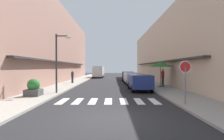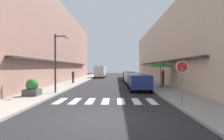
# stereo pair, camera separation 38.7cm
# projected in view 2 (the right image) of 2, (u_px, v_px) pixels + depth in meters

# --- Properties ---
(ground_plane) EXTENTS (97.24, 97.24, 0.00)m
(ground_plane) POSITION_uv_depth(u_px,v_px,m) (111.00, 83.00, 25.47)
(ground_plane) COLOR #232326
(sidewalk_left) EXTENTS (2.80, 61.88, 0.12)m
(sidewalk_left) POSITION_uv_depth(u_px,v_px,m) (73.00, 83.00, 25.56)
(sidewalk_left) COLOR #9E998E
(sidewalk_left) RESTS_ON ground_plane
(sidewalk_right) EXTENTS (2.80, 61.88, 0.12)m
(sidewalk_right) POSITION_uv_depth(u_px,v_px,m) (149.00, 83.00, 25.37)
(sidewalk_right) COLOR gray
(sidewalk_right) RESTS_ON ground_plane
(building_row_left) EXTENTS (5.50, 41.78, 10.66)m
(building_row_left) POSITION_uv_depth(u_px,v_px,m) (48.00, 45.00, 26.78)
(building_row_left) COLOR #A87A6B
(building_row_left) RESTS_ON ground_plane
(building_row_right) EXTENTS (5.50, 41.78, 8.81)m
(building_row_right) POSITION_uv_depth(u_px,v_px,m) (175.00, 51.00, 26.45)
(building_row_right) COLOR #C6B299
(building_row_right) RESTS_ON ground_plane
(crosswalk) EXTENTS (6.15, 2.20, 0.01)m
(crosswalk) POSITION_uv_depth(u_px,v_px,m) (106.00, 101.00, 11.67)
(crosswalk) COLOR silver
(crosswalk) RESTS_ON ground_plane
(parked_car_near) EXTENTS (1.84, 4.50, 1.47)m
(parked_car_near) POSITION_uv_depth(u_px,v_px,m) (139.00, 80.00, 17.05)
(parked_car_near) COLOR navy
(parked_car_near) RESTS_ON ground_plane
(parked_car_mid) EXTENTS (1.93, 4.51, 1.47)m
(parked_car_mid) POSITION_uv_depth(u_px,v_px,m) (133.00, 77.00, 22.98)
(parked_car_mid) COLOR silver
(parked_car_mid) RESTS_ON ground_plane
(parked_car_far) EXTENTS (1.97, 4.38, 1.47)m
(parked_car_far) POSITION_uv_depth(u_px,v_px,m) (129.00, 75.00, 29.81)
(parked_car_far) COLOR navy
(parked_car_far) RESTS_ON ground_plane
(delivery_van) EXTENTS (2.15, 5.46, 2.37)m
(delivery_van) POSITION_uv_depth(u_px,v_px,m) (100.00, 71.00, 39.10)
(delivery_van) COLOR silver
(delivery_van) RESTS_ON ground_plane
(round_street_sign) EXTENTS (0.65, 0.07, 2.34)m
(round_street_sign) POSITION_uv_depth(u_px,v_px,m) (182.00, 71.00, 10.01)
(round_street_sign) COLOR slate
(round_street_sign) RESTS_ON sidewalk_right
(street_lamp) EXTENTS (1.19, 0.28, 4.59)m
(street_lamp) POSITION_uv_depth(u_px,v_px,m) (58.00, 56.00, 14.73)
(street_lamp) COLOR #38383D
(street_lamp) RESTS_ON sidewalk_left
(cafe_umbrella) EXTENTS (2.57, 2.57, 2.62)m
(cafe_umbrella) POSITION_uv_depth(u_px,v_px,m) (161.00, 64.00, 19.39)
(cafe_umbrella) COLOR #262626
(cafe_umbrella) RESTS_ON sidewalk_right
(planter_corner) EXTENTS (1.02, 1.02, 1.19)m
(planter_corner) POSITION_uv_depth(u_px,v_px,m) (32.00, 88.00, 13.26)
(planter_corner) COLOR #4C4C4C
(planter_corner) RESTS_ON sidewalk_left
(pedestrian_walking_near) EXTENTS (0.34, 0.34, 1.62)m
(pedestrian_walking_near) POSITION_uv_depth(u_px,v_px,m) (73.00, 76.00, 24.31)
(pedestrian_walking_near) COLOR #282B33
(pedestrian_walking_near) RESTS_ON sidewalk_left
(pedestrian_walking_far) EXTENTS (0.34, 0.34, 1.82)m
(pedestrian_walking_far) POSITION_uv_depth(u_px,v_px,m) (163.00, 77.00, 20.07)
(pedestrian_walking_far) COLOR #282B33
(pedestrian_walking_far) RESTS_ON sidewalk_right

